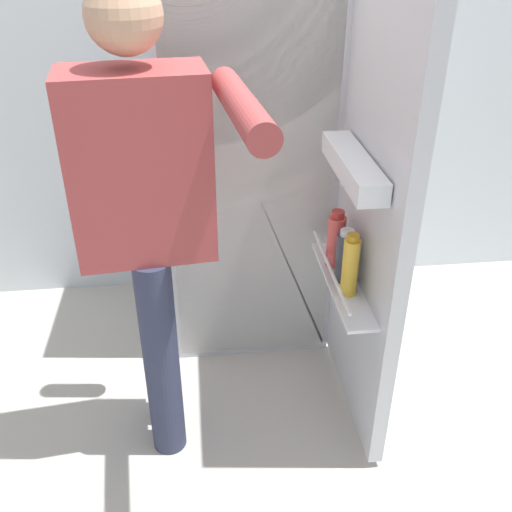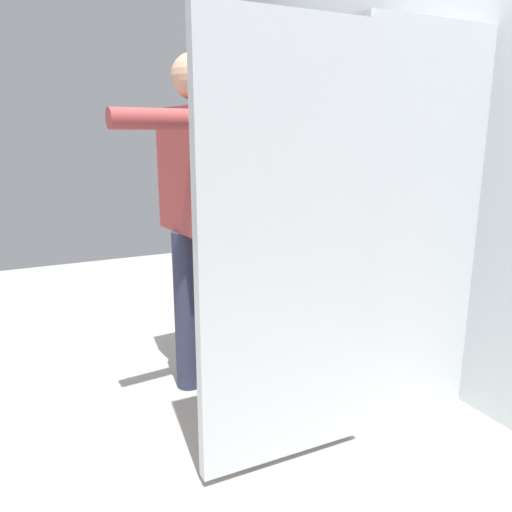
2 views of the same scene
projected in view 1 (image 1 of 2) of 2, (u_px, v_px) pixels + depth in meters
ground_plane at (260, 392)px, 2.35m from camera, size 6.34×6.34×0.00m
kitchen_wall at (235, 23)px, 2.49m from camera, size 4.40×0.10×2.56m
refrigerator at (252, 158)px, 2.37m from camera, size 0.72×1.30×1.64m
person at (148, 207)px, 1.72m from camera, size 0.56×0.68×1.57m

